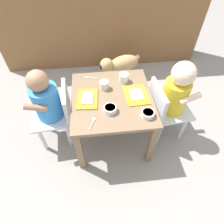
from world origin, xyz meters
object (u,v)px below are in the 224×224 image
object	(u,v)px
dog	(120,64)
cereal_bowl_left_side	(148,114)
food_tray_right	(136,95)
water_cup_right	(124,78)
veggie_bowl_near	(110,109)
food_tray_left	(87,99)
dining_table	(112,105)
seated_child_left	(48,102)
spoon_by_left_tray	(90,78)
spoon_by_right_tray	(93,122)
water_cup_left	(104,85)
seated_child_right	(174,94)

from	to	relation	value
dog	cereal_bowl_left_side	bearing A→B (deg)	-87.11
food_tray_right	water_cup_right	size ratio (longest dim) A/B	2.94
cereal_bowl_left_side	veggie_bowl_near	bearing A→B (deg)	164.83
food_tray_left	dog	bearing A→B (deg)	64.67
food_tray_right	water_cup_right	bearing A→B (deg)	111.37
dining_table	seated_child_left	world-z (taller)	seated_child_left
dog	veggie_bowl_near	bearing A→B (deg)	-102.84
spoon_by_left_tray	spoon_by_right_tray	size ratio (longest dim) A/B	1.00
water_cup_left	veggie_bowl_near	size ratio (longest dim) A/B	0.75
seated_child_right	dog	world-z (taller)	seated_child_right
veggie_bowl_near	spoon_by_right_tray	xyz separation A→B (m)	(-0.11, -0.08, -0.02)
seated_child_left	food_tray_left	bearing A→B (deg)	-5.98
cereal_bowl_left_side	spoon_by_right_tray	distance (m)	0.35
spoon_by_right_tray	food_tray_right	bearing A→B (deg)	33.61
cereal_bowl_left_side	seated_child_right	bearing A→B (deg)	37.13
food_tray_left	veggie_bowl_near	xyz separation A→B (m)	(0.14, -0.12, 0.01)
water_cup_right	food_tray_left	bearing A→B (deg)	-148.78
water_cup_left	spoon_by_right_tray	world-z (taller)	water_cup_left
food_tray_left	dining_table	bearing A→B (deg)	0.40
water_cup_right	spoon_by_left_tray	world-z (taller)	water_cup_right
seated_child_left	spoon_by_left_tray	xyz separation A→B (m)	(0.30, 0.20, 0.02)
seated_child_right	spoon_by_right_tray	size ratio (longest dim) A/B	7.01
veggie_bowl_near	dining_table	bearing A→B (deg)	78.21
dog	spoon_by_right_tray	bearing A→B (deg)	-108.43
dog	dining_table	bearing A→B (deg)	-103.02
spoon_by_left_tray	spoon_by_right_tray	bearing A→B (deg)	-89.36
dining_table	spoon_by_left_tray	distance (m)	0.28
water_cup_left	spoon_by_left_tray	world-z (taller)	water_cup_left
veggie_bowl_near	spoon_by_left_tray	size ratio (longest dim) A/B	0.87
spoon_by_left_tray	seated_child_left	bearing A→B (deg)	-146.47
dog	food_tray_left	xyz separation A→B (m)	(-0.33, -0.70, 0.23)
water_cup_right	spoon_by_right_tray	world-z (taller)	water_cup_right
seated_child_right	spoon_by_right_tray	world-z (taller)	seated_child_right
dining_table	water_cup_left	bearing A→B (deg)	114.61
dining_table	seated_child_right	world-z (taller)	seated_child_right
dog	veggie_bowl_near	distance (m)	0.87
food_tray_right	water_cup_left	bearing A→B (deg)	154.82
veggie_bowl_near	cereal_bowl_left_side	size ratio (longest dim) A/B	1.02
food_tray_right	spoon_by_left_tray	size ratio (longest dim) A/B	2.10
food_tray_right	spoon_by_left_tray	xyz separation A→B (m)	(-0.31, 0.22, -0.00)
food_tray_right	water_cup_left	size ratio (longest dim) A/B	3.25
seated_child_left	spoon_by_left_tray	bearing A→B (deg)	33.53
seated_child_right	dog	xyz separation A→B (m)	(-0.28, 0.70, -0.22)
spoon_by_left_tray	water_cup_right	bearing A→B (deg)	-13.44
seated_child_right	water_cup_right	size ratio (longest dim) A/B	9.80
dog	food_tray_left	distance (m)	0.80
seated_child_left	spoon_by_left_tray	size ratio (longest dim) A/B	6.85
food_tray_left	water_cup_right	xyz separation A→B (m)	(0.27, 0.17, 0.02)
food_tray_left	veggie_bowl_near	world-z (taller)	veggie_bowl_near
seated_child_left	spoon_by_left_tray	world-z (taller)	seated_child_left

